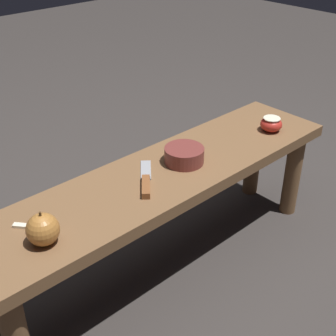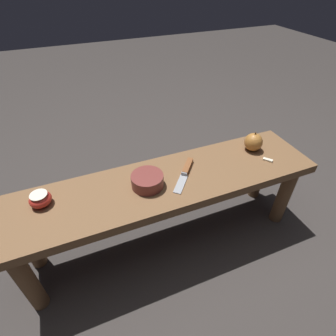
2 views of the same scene
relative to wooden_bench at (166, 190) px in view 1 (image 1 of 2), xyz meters
name	(u,v)px [view 1 (image 1 of 2)]	position (x,y,z in m)	size (l,w,h in m)	color
ground_plane	(166,265)	(0.00, 0.00, -0.32)	(8.00, 8.00, 0.00)	#383330
wooden_bench	(166,190)	(0.00, 0.00, 0.00)	(1.32, 0.32, 0.40)	brown
knife	(146,182)	(0.10, 0.02, 0.08)	(0.16, 0.19, 0.02)	#9EA0A5
apple_whole	(43,229)	(0.46, 0.05, 0.11)	(0.08, 0.08, 0.10)	#B27233
apple_cut	(271,124)	(-0.48, 0.05, 0.10)	(0.08, 0.08, 0.05)	red
apple_slice_near_knife	(21,226)	(0.47, -0.05, 0.08)	(0.04, 0.04, 0.01)	silver
bowl	(183,155)	(-0.08, 0.00, 0.10)	(0.13, 0.13, 0.05)	brown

